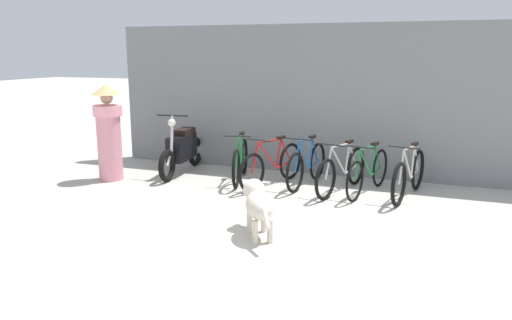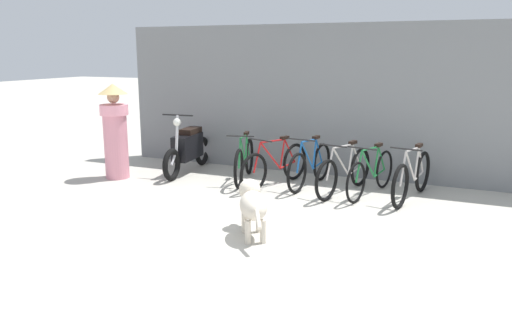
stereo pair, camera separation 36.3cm
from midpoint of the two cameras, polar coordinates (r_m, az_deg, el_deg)
The scene contains 11 objects.
ground_plane at distance 5.98m, azimuth 3.02°, elevation -9.16°, with size 60.00×60.00×0.00m, color #B7B2A5.
shop_wall_back at distance 8.96m, azimuth 10.96°, elevation 6.61°, with size 8.49×0.20×2.66m.
bicycle_0 at distance 8.56m, azimuth -0.13°, elevation -0.11°, with size 0.53×1.59×0.85m.
bicycle_1 at distance 8.24m, azimuth 3.49°, elevation -0.66°, with size 0.62×1.66×0.83m.
bicycle_2 at distance 8.25m, azimuth 7.45°, elevation -0.68°, with size 0.46×1.59×0.85m.
bicycle_3 at distance 7.96m, azimuth 11.36°, elevation -1.36°, with size 0.57×1.69×0.83m.
bicycle_4 at distance 7.93m, azimuth 14.30°, elevation -1.54°, with size 0.52×1.63×0.81m.
bicycle_5 at distance 7.86m, azimuth 18.69°, elevation -1.89°, with size 0.50×1.69×0.85m.
motorcycle at distance 9.18m, azimuth -6.71°, elevation 1.29°, with size 0.58×1.85×1.12m.
stray_dog at distance 6.00m, azimuth 1.34°, elevation -4.92°, with size 0.68×1.00×0.63m.
person_in_robes at distance 8.95m, azimuth -14.70°, elevation 3.46°, with size 0.57×0.57×1.65m.
Camera 2 is at (2.08, -5.16, 2.18)m, focal length 35.00 mm.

